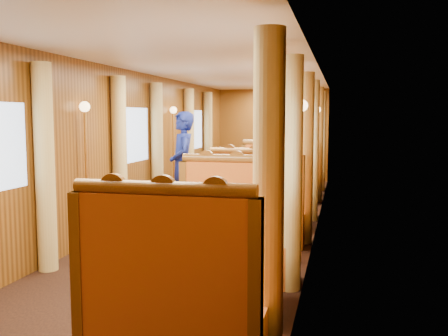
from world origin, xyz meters
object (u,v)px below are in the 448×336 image
(banquette_near_fwd, at_px, (172,309))
(banquette_far_aft, at_px, (295,171))
(teapot_right, at_px, (200,227))
(rose_vase_mid, at_px, (267,170))
(tea_tray, at_px, (194,230))
(fruit_plate, at_px, (242,234))
(steward, at_px, (183,166))
(teapot_left, at_px, (191,223))
(table_near, at_px, (210,272))
(table_far, at_px, (290,178))
(banquette_mid_aft, at_px, (276,192))
(banquette_near_aft, at_px, (234,239))
(teapot_back, at_px, (201,222))
(banquette_mid_fwd, at_px, (257,214))
(banquette_far_fwd, at_px, (285,182))
(rose_vase_far, at_px, (289,153))
(passenger, at_px, (274,176))
(table_mid, at_px, (268,205))

(banquette_near_fwd, xyz_separation_m, banquette_far_aft, (0.00, 9.03, 0.00))
(teapot_right, relative_size, rose_vase_mid, 0.38)
(tea_tray, relative_size, fruit_plate, 1.53)
(fruit_plate, bearing_deg, steward, 114.49)
(teapot_left, xyz_separation_m, steward, (-1.37, 3.96, 0.09))
(tea_tray, distance_m, steward, 4.15)
(fruit_plate, bearing_deg, table_near, 155.06)
(table_far, bearing_deg, banquette_mid_aft, -90.00)
(banquette_near_aft, xyz_separation_m, tea_tray, (-0.14, -1.05, 0.33))
(banquette_near_fwd, distance_m, tea_tray, 1.04)
(rose_vase_mid, bearing_deg, table_near, -89.95)
(table_far, xyz_separation_m, rose_vase_mid, (-0.00, -3.53, 0.55))
(banquette_near_aft, xyz_separation_m, teapot_back, (-0.10, -0.96, 0.39))
(tea_tray, distance_m, teapot_right, 0.13)
(banquette_near_fwd, distance_m, teapot_back, 1.14)
(banquette_mid_fwd, xyz_separation_m, tea_tray, (-0.14, -2.53, 0.33))
(banquette_mid_fwd, relative_size, rose_vase_mid, 3.72)
(banquette_far_fwd, relative_size, teapot_back, 8.53)
(banquette_near_aft, relative_size, rose_vase_far, 3.72)
(banquette_far_fwd, height_order, passenger, banquette_far_fwd)
(banquette_near_fwd, height_order, passenger, banquette_near_fwd)
(tea_tray, bearing_deg, teapot_left, -103.82)
(table_mid, height_order, rose_vase_mid, rose_vase_mid)
(tea_tray, distance_m, teapot_back, 0.12)
(banquette_near_aft, bearing_deg, tea_tray, -97.40)
(banquette_mid_aft, distance_m, steward, 1.72)
(banquette_near_aft, distance_m, tea_tray, 1.11)
(table_mid, bearing_deg, teapot_left, -92.37)
(table_mid, distance_m, table_far, 3.50)
(banquette_mid_aft, height_order, banquette_far_fwd, same)
(table_far, distance_m, tea_tray, 7.05)
(rose_vase_far, bearing_deg, banquette_near_aft, -89.72)
(banquette_near_aft, relative_size, banquette_mid_aft, 1.00)
(banquette_far_aft, distance_m, passenger, 3.79)
(banquette_mid_aft, height_order, rose_vase_mid, banquette_mid_aft)
(teapot_back, xyz_separation_m, steward, (-1.42, 3.82, 0.11))
(table_near, relative_size, banquette_mid_aft, 0.78)
(teapot_right, bearing_deg, teapot_back, 118.50)
(banquette_far_aft, xyz_separation_m, tea_tray, (-0.14, -8.05, 0.33))
(teapot_back, relative_size, fruit_plate, 0.71)
(teapot_back, height_order, rose_vase_far, rose_vase_far)
(banquette_mid_fwd, height_order, steward, steward)
(banquette_mid_aft, bearing_deg, banquette_near_fwd, -90.00)
(table_mid, height_order, tea_tray, tea_tray)
(fruit_plate, distance_m, passenger, 4.39)
(fruit_plate, relative_size, passenger, 0.29)
(teapot_right, bearing_deg, tea_tray, 146.42)
(banquette_far_fwd, bearing_deg, rose_vase_mid, -90.06)
(banquette_near_aft, xyz_separation_m, teapot_right, (-0.05, -1.15, 0.38))
(banquette_near_fwd, bearing_deg, steward, 107.25)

